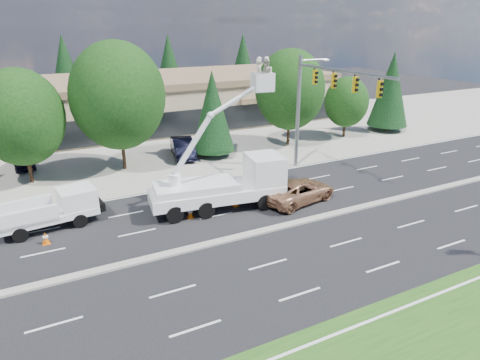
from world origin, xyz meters
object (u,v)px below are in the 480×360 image
signal_mast (315,98)px  bucket_truck (231,177)px  minivan (299,191)px  utility_pickup (55,213)px

signal_mast → bucket_truck: bucket_truck is taller
signal_mast → minivan: (-4.12, -4.24, -5.30)m
signal_mast → minivan: bearing=-134.1°
bucket_truck → minivan: 4.82m
utility_pickup → minivan: utility_pickup is taller
utility_pickup → bucket_truck: size_ratio=0.60×
bucket_truck → minivan: bearing=-7.5°
utility_pickup → bucket_truck: (10.48, -2.18, 1.17)m
signal_mast → utility_pickup: (-19.06, -0.80, -5.18)m
utility_pickup → bucket_truck: bearing=-18.4°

